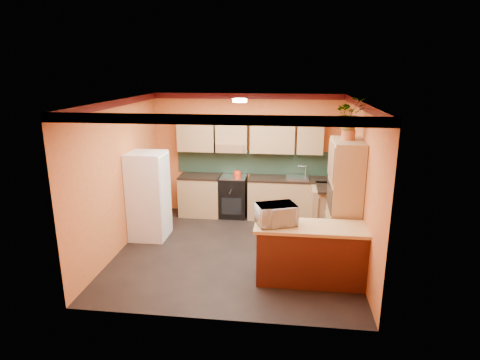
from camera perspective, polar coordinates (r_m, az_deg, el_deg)
name	(u,v)px	position (r m, az deg, el deg)	size (l,w,h in m)	color
room_shell	(239,135)	(7.08, -0.19, 6.44)	(4.24, 4.24, 2.72)	black
base_cabinets_back	(261,198)	(8.91, 3.04, -2.58)	(3.65, 0.60, 0.88)	tan
countertop_back	(262,178)	(8.78, 3.08, 0.28)	(3.65, 0.62, 0.04)	black
stove	(233,196)	(8.97, -0.95, -2.34)	(0.58, 0.58, 0.91)	black
kettle	(237,173)	(8.75, -0.36, 0.93)	(0.17, 0.17, 0.18)	red
sink	(297,178)	(8.75, 8.15, 0.34)	(0.48, 0.40, 0.03)	silver
base_cabinets_right	(331,209)	(8.40, 12.81, -4.11)	(0.60, 0.80, 0.88)	tan
countertop_right	(332,188)	(8.26, 13.00, -1.10)	(0.62, 0.80, 0.04)	black
fridge	(148,196)	(7.91, -12.89, -2.20)	(0.68, 0.66, 1.70)	white
pantry	(344,202)	(6.96, 14.55, -3.04)	(0.48, 0.90, 2.10)	tan
fern_pot	(348,135)	(6.75, 15.15, 6.24)	(0.22, 0.22, 0.16)	#A45127
fern	(350,113)	(6.70, 15.36, 9.12)	(0.47, 0.41, 0.52)	tan
breakfast_bar	(316,256)	(6.36, 10.77, -10.54)	(1.80, 0.55, 0.88)	#4F1D12
bar_top	(318,228)	(6.18, 10.99, -6.66)	(1.90, 0.65, 0.05)	tan
microwave	(276,214)	(6.09, 5.15, -4.88)	(0.58, 0.39, 0.32)	white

